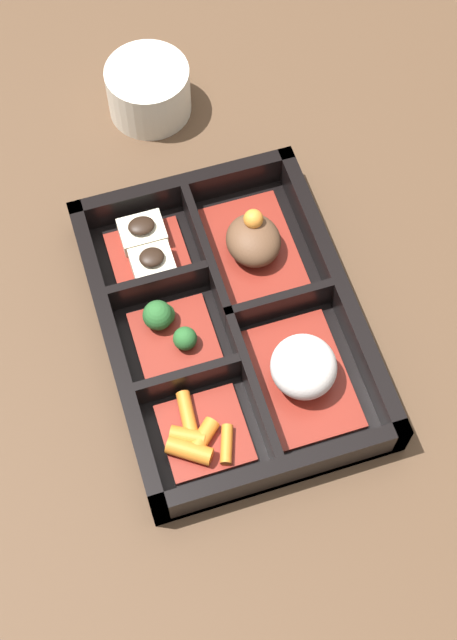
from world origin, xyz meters
name	(u,v)px	position (x,y,z in m)	size (l,w,h in m)	color
ground_plane	(228,332)	(0.00, 0.00, 0.00)	(3.00, 3.00, 0.00)	#4C3523
bento_base	(228,330)	(0.00, 0.00, 0.01)	(0.31, 0.23, 0.01)	black
bento_rim	(226,322)	(0.00, 0.00, 0.02)	(0.31, 0.23, 0.04)	black
bowl_stew	(253,243)	(-0.07, 0.05, 0.03)	(0.12, 0.08, 0.05)	maroon
bowl_rice	(303,370)	(0.07, 0.05, 0.03)	(0.12, 0.08, 0.05)	maroon
bowl_tofu	(148,250)	(-0.10, -0.05, 0.02)	(0.07, 0.07, 0.03)	maroon
bowl_greens	(170,328)	(-0.01, -0.05, 0.02)	(0.08, 0.07, 0.03)	maroon
bowl_carrots	(200,436)	(0.10, -0.06, 0.02)	(0.08, 0.08, 0.02)	maroon
tea_cup	(151,89)	(-0.28, 0.00, 0.03)	(0.09, 0.09, 0.06)	beige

